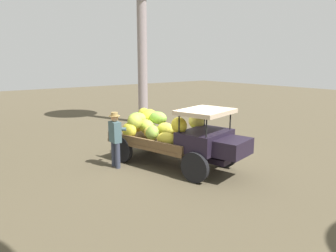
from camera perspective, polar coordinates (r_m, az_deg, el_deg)
The scene contains 3 objects.
ground_plane at distance 10.05m, azimuth 2.52°, elevation -6.92°, with size 60.00×60.00×0.00m, color brown.
truck at distance 9.70m, azimuth 1.38°, elevation -1.73°, with size 4.65×2.57×1.86m.
farmer at distance 9.69m, azimuth -9.43°, elevation -1.84°, with size 0.53×0.46×1.70m.
Camera 1 is at (7.26, -6.17, 3.21)m, focal length 34.01 mm.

